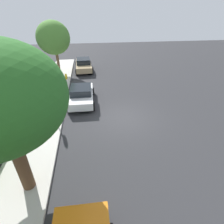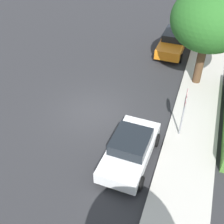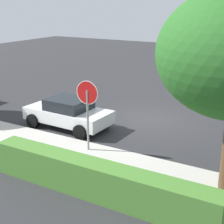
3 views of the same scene
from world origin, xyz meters
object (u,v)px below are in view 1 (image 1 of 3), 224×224
at_px(stop_sign, 49,94).
at_px(parked_car_tan, 84,65).
at_px(street_tree_far, 53,38).
at_px(fire_hydrant, 66,77).
at_px(parked_car_white, 81,95).

bearing_deg(stop_sign, parked_car_tan, -10.66).
bearing_deg(street_tree_far, fire_hydrant, -154.15).
height_order(stop_sign, parked_car_white, stop_sign).
relative_size(parked_car_white, parked_car_tan, 0.88).
bearing_deg(parked_car_tan, fire_hydrant, 149.90).
distance_m(parked_car_white, fire_hydrant, 5.52).
bearing_deg(parked_car_tan, street_tree_far, 110.09).
distance_m(stop_sign, parked_car_white, 3.23).
distance_m(stop_sign, street_tree_far, 9.87).
relative_size(parked_car_tan, fire_hydrant, 6.28).
distance_m(parked_car_tan, street_tree_far, 4.33).
height_order(parked_car_tan, street_tree_far, street_tree_far).
height_order(parked_car_white, street_tree_far, street_tree_far).
xyz_separation_m(stop_sign, parked_car_white, (2.32, -1.86, -1.26)).
height_order(parked_car_tan, fire_hydrant, parked_car_tan).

